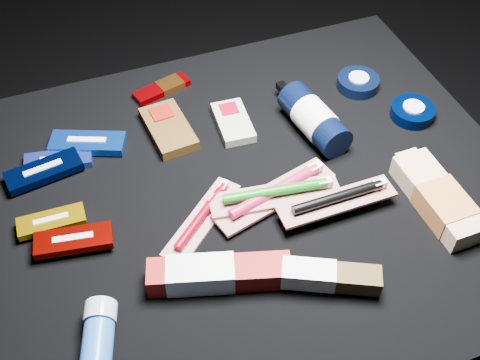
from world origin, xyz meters
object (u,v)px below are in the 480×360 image
object	(u,v)px
bodywash_bottle	(439,199)
toothpaste_carton_red	(213,274)
lotion_bottle	(314,119)
deodorant_stick	(98,339)

from	to	relation	value
bodywash_bottle	toothpaste_carton_red	xyz separation A→B (m)	(-0.39, -0.01, 0.00)
lotion_bottle	deodorant_stick	distance (m)	0.54
bodywash_bottle	toothpaste_carton_red	world-z (taller)	same
lotion_bottle	deodorant_stick	size ratio (longest dim) A/B	1.72
bodywash_bottle	toothpaste_carton_red	bearing A→B (deg)	179.96
lotion_bottle	bodywash_bottle	distance (m)	0.26
lotion_bottle	toothpaste_carton_red	size ratio (longest dim) A/B	0.94
bodywash_bottle	deodorant_stick	distance (m)	0.57
deodorant_stick	bodywash_bottle	bearing A→B (deg)	22.09
lotion_bottle	deodorant_stick	world-z (taller)	lotion_bottle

